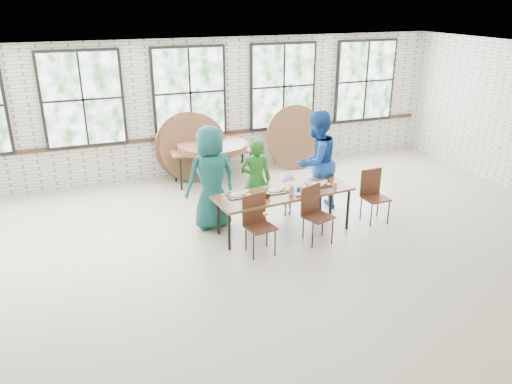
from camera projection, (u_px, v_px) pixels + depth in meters
room at (190, 95)px, 10.77m from camera, size 12.00×12.00×12.00m
dining_table at (284, 195)px, 8.42m from camera, size 2.47×1.04×0.74m
chair_near_left at (257, 219)px, 7.81m from camera, size 0.49×0.48×0.95m
chair_near_right at (314, 209)px, 8.18m from camera, size 0.53×0.52×0.95m
chair_spare at (373, 191)px, 8.94m from camera, size 0.43×0.42×0.95m
adult_teal at (211, 178)px, 8.55m from camera, size 0.96×0.70×1.82m
adult_green at (256, 180)px, 8.87m from camera, size 0.63×0.50×1.52m
toddler at (287, 195)px, 9.21m from camera, size 0.54×0.35×0.79m
adult_blue at (316, 162)px, 9.19m from camera, size 1.14×1.02×1.92m
storage_table at (213, 151)px, 10.77m from camera, size 1.86×0.91×0.74m
tabletop_clutter at (291, 190)px, 8.41m from camera, size 1.91×0.58×0.11m
round_tops_stacked at (212, 146)px, 10.73m from camera, size 1.50×1.50×0.13m
round_tops_leaning at (228, 144)px, 11.15m from camera, size 4.05×0.42×1.49m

